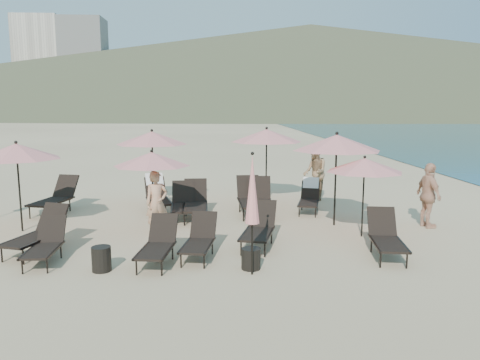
{
  "coord_description": "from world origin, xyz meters",
  "views": [
    {
      "loc": [
        -0.5,
        -9.69,
        3.2
      ],
      "look_at": [
        0.13,
        3.5,
        1.1
      ],
      "focal_mm": 35.0,
      "sensor_mm": 36.0,
      "label": 1
    }
  ],
  "objects_px": {
    "umbrella_open_1": "(152,159)",
    "umbrella_open_5": "(337,143)",
    "lounger_4": "(259,227)",
    "lounger_10": "(259,199)",
    "lounger_2": "(158,243)",
    "lounger_9": "(195,202)",
    "lounger_1": "(37,232)",
    "lounger_12": "(250,198)",
    "lounger_8": "(183,203)",
    "umbrella_open_4": "(267,136)",
    "lounger_0": "(45,243)",
    "umbrella_closed_0": "(252,190)",
    "beachgoer_c": "(429,195)",
    "lounger_3": "(199,239)",
    "lounger_6": "(56,197)",
    "umbrella_open_2": "(364,165)",
    "lounger_11": "(309,196)",
    "side_table_0": "(101,259)",
    "umbrella_open_0": "(17,151)",
    "lounger_5": "(386,236)",
    "lounger_7": "(157,194)",
    "umbrella_open_3": "(152,138)",
    "beachgoer_a": "(157,203)",
    "beachgoer_b": "(315,172)",
    "side_table_1": "(251,259)"
  },
  "relations": [
    {
      "from": "umbrella_open_1",
      "to": "umbrella_open_5",
      "type": "bearing_deg",
      "value": 3.49
    },
    {
      "from": "lounger_4",
      "to": "lounger_10",
      "type": "bearing_deg",
      "value": 99.21
    },
    {
      "from": "lounger_2",
      "to": "lounger_9",
      "type": "distance_m",
      "value": 3.92
    },
    {
      "from": "lounger_1",
      "to": "lounger_12",
      "type": "xyz_separation_m",
      "value": [
        4.93,
        3.43,
        0.05
      ]
    },
    {
      "from": "umbrella_open_1",
      "to": "lounger_8",
      "type": "bearing_deg",
      "value": 61.25
    },
    {
      "from": "lounger_12",
      "to": "umbrella_open_4",
      "type": "bearing_deg",
      "value": 67.19
    },
    {
      "from": "lounger_0",
      "to": "lounger_10",
      "type": "xyz_separation_m",
      "value": [
        4.78,
        3.98,
        0.1
      ]
    },
    {
      "from": "umbrella_closed_0",
      "to": "beachgoer_c",
      "type": "distance_m",
      "value": 5.98
    },
    {
      "from": "lounger_2",
      "to": "beachgoer_c",
      "type": "bearing_deg",
      "value": 27.47
    },
    {
      "from": "lounger_3",
      "to": "lounger_9",
      "type": "xyz_separation_m",
      "value": [
        -0.25,
        3.54,
        0.08
      ]
    },
    {
      "from": "lounger_8",
      "to": "lounger_1",
      "type": "bearing_deg",
      "value": -138.71
    },
    {
      "from": "beachgoer_c",
      "to": "umbrella_open_4",
      "type": "bearing_deg",
      "value": 41.02
    },
    {
      "from": "lounger_6",
      "to": "umbrella_open_5",
      "type": "distance_m",
      "value": 8.44
    },
    {
      "from": "lounger_6",
      "to": "umbrella_open_2",
      "type": "height_order",
      "value": "umbrella_open_2"
    },
    {
      "from": "lounger_8",
      "to": "umbrella_closed_0",
      "type": "xyz_separation_m",
      "value": [
        1.64,
        -4.59,
        1.18
      ]
    },
    {
      "from": "lounger_1",
      "to": "lounger_11",
      "type": "height_order",
      "value": "same"
    },
    {
      "from": "umbrella_open_4",
      "to": "lounger_1",
      "type": "bearing_deg",
      "value": -137.03
    },
    {
      "from": "umbrella_open_4",
      "to": "side_table_0",
      "type": "height_order",
      "value": "umbrella_open_4"
    },
    {
      "from": "lounger_9",
      "to": "umbrella_open_1",
      "type": "xyz_separation_m",
      "value": [
        -1.02,
        -1.28,
        1.38
      ]
    },
    {
      "from": "umbrella_open_0",
      "to": "umbrella_open_2",
      "type": "relative_size",
      "value": 1.16
    },
    {
      "from": "lounger_4",
      "to": "umbrella_closed_0",
      "type": "bearing_deg",
      "value": -84.52
    },
    {
      "from": "lounger_3",
      "to": "lounger_5",
      "type": "distance_m",
      "value": 4.0
    },
    {
      "from": "umbrella_open_1",
      "to": "umbrella_open_5",
      "type": "distance_m",
      "value": 4.84
    },
    {
      "from": "beachgoer_c",
      "to": "lounger_6",
      "type": "bearing_deg",
      "value": 70.71
    },
    {
      "from": "lounger_3",
      "to": "beachgoer_c",
      "type": "xyz_separation_m",
      "value": [
        5.96,
        2.21,
        0.46
      ]
    },
    {
      "from": "lounger_12",
      "to": "lounger_0",
      "type": "bearing_deg",
      "value": -140.18
    },
    {
      "from": "lounger_5",
      "to": "side_table_0",
      "type": "height_order",
      "value": "lounger_5"
    },
    {
      "from": "lounger_7",
      "to": "umbrella_open_3",
      "type": "relative_size",
      "value": 0.74
    },
    {
      "from": "umbrella_open_1",
      "to": "beachgoer_c",
      "type": "relative_size",
      "value": 1.22
    },
    {
      "from": "lounger_0",
      "to": "lounger_8",
      "type": "height_order",
      "value": "lounger_8"
    },
    {
      "from": "umbrella_open_5",
      "to": "lounger_9",
      "type": "bearing_deg",
      "value": 165.4
    },
    {
      "from": "lounger_0",
      "to": "lounger_7",
      "type": "distance_m",
      "value": 5.05
    },
    {
      "from": "lounger_12",
      "to": "umbrella_open_2",
      "type": "bearing_deg",
      "value": -46.96
    },
    {
      "from": "side_table_0",
      "to": "beachgoer_a",
      "type": "height_order",
      "value": "beachgoer_a"
    },
    {
      "from": "lounger_12",
      "to": "beachgoer_b",
      "type": "bearing_deg",
      "value": 37.74
    },
    {
      "from": "lounger_4",
      "to": "beachgoer_a",
      "type": "relative_size",
      "value": 1.1
    },
    {
      "from": "lounger_9",
      "to": "beachgoer_b",
      "type": "relative_size",
      "value": 0.94
    },
    {
      "from": "lounger_6",
      "to": "umbrella_open_3",
      "type": "relative_size",
      "value": 0.79
    },
    {
      "from": "umbrella_open_2",
      "to": "side_table_0",
      "type": "bearing_deg",
      "value": -159.53
    },
    {
      "from": "umbrella_open_3",
      "to": "beachgoer_c",
      "type": "distance_m",
      "value": 8.44
    },
    {
      "from": "lounger_4",
      "to": "lounger_9",
      "type": "height_order",
      "value": "lounger_9"
    },
    {
      "from": "lounger_8",
      "to": "umbrella_open_0",
      "type": "distance_m",
      "value": 4.52
    },
    {
      "from": "lounger_2",
      "to": "umbrella_open_4",
      "type": "xyz_separation_m",
      "value": [
        2.85,
        6.06,
        1.81
      ]
    },
    {
      "from": "lounger_0",
      "to": "side_table_0",
      "type": "relative_size",
      "value": 3.06
    },
    {
      "from": "umbrella_closed_0",
      "to": "umbrella_open_0",
      "type": "bearing_deg",
      "value": 149.0
    },
    {
      "from": "lounger_7",
      "to": "side_table_1",
      "type": "relative_size",
      "value": 4.35
    },
    {
      "from": "lounger_5",
      "to": "umbrella_open_4",
      "type": "relative_size",
      "value": 0.68
    },
    {
      "from": "lounger_9",
      "to": "lounger_10",
      "type": "height_order",
      "value": "lounger_10"
    },
    {
      "from": "umbrella_open_4",
      "to": "umbrella_closed_0",
      "type": "distance_m",
      "value": 6.92
    },
    {
      "from": "lounger_11",
      "to": "lounger_10",
      "type": "bearing_deg",
      "value": -149.01
    }
  ]
}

